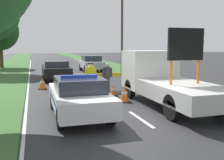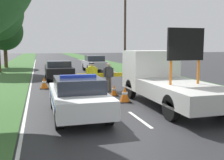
% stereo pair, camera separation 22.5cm
% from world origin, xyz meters
% --- Properties ---
extents(ground_plane, '(160.00, 160.00, 0.00)m').
position_xyz_m(ground_plane, '(0.00, 0.00, 0.00)').
color(ground_plane, '#28282B').
extents(lane_markings, '(7.76, 53.75, 0.01)m').
position_xyz_m(lane_markings, '(0.00, 13.32, 0.00)').
color(lane_markings, silver).
rests_on(lane_markings, ground).
extents(grass_verge_left, '(3.94, 120.00, 0.03)m').
position_xyz_m(grass_verge_left, '(-5.90, 20.00, 0.01)').
color(grass_verge_left, '#38602D').
rests_on(grass_verge_left, ground).
extents(grass_verge_right, '(3.94, 120.00, 0.03)m').
position_xyz_m(grass_verge_right, '(5.90, 20.00, 0.01)').
color(grass_verge_right, '#38602D').
rests_on(grass_verge_right, ground).
extents(police_car, '(1.83, 4.50, 1.51)m').
position_xyz_m(police_car, '(-1.97, 0.96, 0.73)').
color(police_car, white).
rests_on(police_car, ground).
extents(work_truck, '(2.25, 6.27, 3.17)m').
position_xyz_m(work_truck, '(1.97, 2.03, 1.09)').
color(work_truck, white).
rests_on(work_truck, ground).
extents(road_barrier, '(3.16, 0.08, 0.98)m').
position_xyz_m(road_barrier, '(0.29, 6.02, 0.81)').
color(road_barrier, black).
rests_on(road_barrier, ground).
extents(police_officer, '(0.60, 0.38, 1.68)m').
position_xyz_m(police_officer, '(-0.68, 4.85, 1.00)').
color(police_officer, '#191E38').
rests_on(police_officer, ground).
extents(pedestrian_civilian, '(0.57, 0.36, 1.58)m').
position_xyz_m(pedestrian_civilian, '(0.42, 5.62, 0.93)').
color(pedestrian_civilian, brown).
rests_on(pedestrian_civilian, ground).
extents(traffic_cone_near_police, '(0.51, 0.51, 0.70)m').
position_xyz_m(traffic_cone_near_police, '(-3.02, 7.45, 0.35)').
color(traffic_cone_near_police, black).
rests_on(traffic_cone_near_police, ground).
extents(traffic_cone_centre_front, '(0.53, 0.53, 0.73)m').
position_xyz_m(traffic_cone_centre_front, '(-1.45, 4.38, 0.36)').
color(traffic_cone_centre_front, black).
rests_on(traffic_cone_centre_front, ground).
extents(traffic_cone_near_truck, '(0.52, 0.52, 0.71)m').
position_xyz_m(traffic_cone_near_truck, '(0.40, 2.70, 0.35)').
color(traffic_cone_near_truck, black).
rests_on(traffic_cone_near_truck, ground).
extents(traffic_cone_behind_barrier, '(0.40, 0.40, 0.56)m').
position_xyz_m(traffic_cone_behind_barrier, '(0.35, 4.27, 0.28)').
color(traffic_cone_behind_barrier, black).
rests_on(traffic_cone_behind_barrier, ground).
extents(queued_car_sedan_black, '(1.90, 4.35, 1.41)m').
position_xyz_m(queued_car_sedan_black, '(-1.87, 11.50, 0.75)').
color(queued_car_sedan_black, black).
rests_on(queued_car_sedan_black, ground).
extents(queued_car_sedan_silver, '(1.86, 4.06, 1.55)m').
position_xyz_m(queued_car_sedan_silver, '(1.98, 16.88, 0.81)').
color(queued_car_sedan_silver, '#B2B2B7').
rests_on(queued_car_sedan_silver, ground).
extents(roadside_tree_mid_right, '(4.10, 4.10, 6.29)m').
position_xyz_m(roadside_tree_mid_right, '(-6.90, 23.97, 4.11)').
color(roadside_tree_mid_right, '#4C3823').
rests_on(roadside_tree_mid_right, ground).
extents(utility_pole, '(1.20, 0.20, 8.13)m').
position_xyz_m(utility_pole, '(4.34, 14.50, 4.18)').
color(utility_pole, '#473828').
rests_on(utility_pole, ground).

